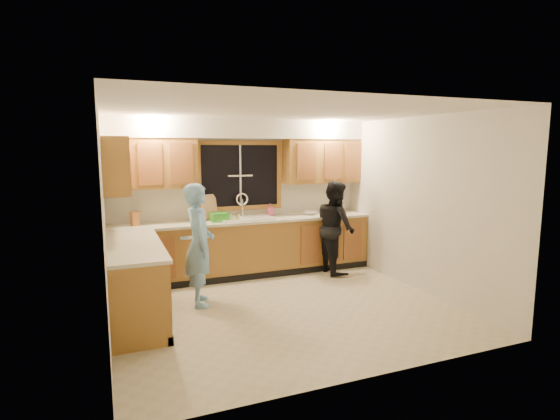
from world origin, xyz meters
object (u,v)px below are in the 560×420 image
Objects in this scene: dishwasher at (194,255)px; dish_crate at (219,217)px; knife_block at (135,219)px; soap_bottle at (270,210)px; man at (199,245)px; bowl at (310,213)px; woman at (335,227)px; stove at (138,297)px; sink at (246,222)px.

dishwasher is 2.94× the size of dish_crate.
soap_bottle is at bearing -15.27° from knife_block.
man is 7.74× the size of knife_block.
dish_crate reaches higher than bowl.
knife_block is at bearing 177.27° from dish_crate.
man is 1.05× the size of woman.
man is (0.83, 0.77, 0.35)m from stove.
knife_block is at bearing 179.20° from sink.
man is at bearing -152.64° from bowl.
dishwasher is at bearing 62.31° from stove.
woman is at bearing -10.07° from dishwasher.
man is 7.84× the size of soap_bottle.
bowl is at bearing 32.15° from woman.
sink is 1.05× the size of dishwasher.
woman is 5.47× the size of dish_crate.
woman is at bearing -27.80° from knife_block.
sink is at bearing -177.92° from bowl.
dish_crate is (1.25, -0.06, -0.04)m from knife_block.
dish_crate is at bearing -177.21° from bowl.
man reaches higher than woman.
dish_crate is (-0.44, -0.04, 0.12)m from sink.
bowl is (0.66, -0.15, -0.07)m from soap_bottle.
bowl is (2.84, 0.02, -0.07)m from knife_block.
dish_crate is 1.60m from bowl.
soap_bottle is at bearing 21.46° from sink.
dishwasher is 2.04m from stove.
woman reaches higher than knife_block.
soap_bottle is at bearing 13.78° from dish_crate.
stove is 1.18m from man.
knife_block is at bearing 40.55° from man.
bowl is (1.16, 0.04, 0.08)m from sink.
dishwasher is at bearing 0.40° from man.
stove reaches higher than dishwasher.
dishwasher is at bearing -171.19° from soap_bottle.
woman is at bearing 23.73° from stove.
dish_crate is (0.53, 1.02, 0.18)m from man.
woman is at bearing -16.46° from sink.
dish_crate is at bearing -166.22° from soap_bottle.
stove is 4.40× the size of soap_bottle.
knife_block reaches higher than stove.
bowl is at bearing -55.61° from man.
knife_block is at bearing -179.63° from bowl.
stove is 1.94m from knife_block.
sink is 1.44m from man.
dishwasher is 2.32m from woman.
woman is (3.21, 1.41, 0.31)m from stove.
sink is at bearing 77.05° from woman.
woman reaches higher than stove.
dishwasher is at bearing -22.34° from knife_block.
woman is 7.45× the size of soap_bottle.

